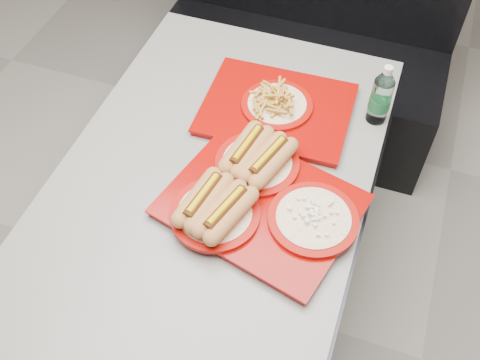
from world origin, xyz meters
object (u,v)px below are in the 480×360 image
(diner_table, at_px, (214,209))
(booth_bench, at_px, (301,48))
(tray_near, at_px, (256,196))
(tray_far, at_px, (277,106))
(water_bottle, at_px, (381,98))

(diner_table, distance_m, booth_bench, 1.11)
(tray_near, xyz_separation_m, tray_far, (-0.05, 0.37, -0.01))
(diner_table, xyz_separation_m, water_bottle, (0.41, 0.39, 0.26))
(water_bottle, bearing_deg, tray_near, -119.70)
(diner_table, xyz_separation_m, booth_bench, (0.00, 1.09, -0.18))
(diner_table, bearing_deg, water_bottle, 44.05)
(tray_near, height_order, water_bottle, water_bottle)
(booth_bench, xyz_separation_m, tray_near, (0.15, -1.15, 0.39))
(water_bottle, bearing_deg, booth_bench, 120.27)
(booth_bench, relative_size, tray_near, 2.29)
(booth_bench, height_order, water_bottle, booth_bench)
(tray_far, bearing_deg, diner_table, -107.63)
(diner_table, relative_size, tray_near, 2.41)
(water_bottle, bearing_deg, tray_far, -165.78)
(diner_table, height_order, booth_bench, booth_bench)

